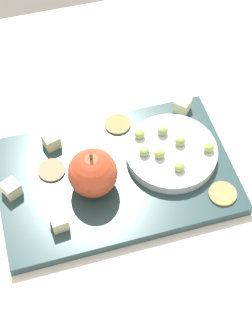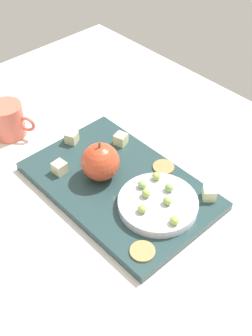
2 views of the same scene
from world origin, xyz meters
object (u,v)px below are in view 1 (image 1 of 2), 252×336
serving_dish (171,152)px  grape_5 (180,141)px  grape_4 (144,151)px  grape_6 (208,146)px  cheese_cube_2 (51,141)px  cracker_1 (117,124)px  grape_0 (180,167)px  cheese_cube_0 (182,105)px  grape_2 (163,131)px  cheese_cube_1 (11,189)px  cracker_0 (223,194)px  cracker_2 (52,170)px  platter (115,176)px  apple_whole (93,173)px  grape_1 (160,154)px  grape_3 (140,134)px  cheese_cube_3 (59,222)px

serving_dish → grape_5: (1.71, 0.71, 1.72)cm
grape_4 → grape_6: 10.73cm
cheese_cube_2 → cracker_1: 12.09cm
grape_0 → grape_4: bearing=135.5°
cheese_cube_0 → grape_2: grape_2 is taller
serving_dish → cheese_cube_1: (-27.12, -0.10, 0.36)cm
grape_5 → cheese_cube_1: bearing=-178.4°
cheese_cube_2 → grape_6: 26.65cm
cheese_cube_1 → grape_6: (32.99, -1.42, 1.32)cm
cracker_0 → cracker_2: bearing=155.0°
grape_0 → grape_2: bearing=92.6°
platter → apple_whole: bearing=-159.4°
cheese_cube_0 → cheese_cube_1: (-32.31, -9.28, 0.00)cm
grape_4 → cheese_cube_0: bearing=42.0°
grape_1 → grape_2: same height
cheese_cube_1 → cracker_2: bearing=20.0°
cheese_cube_2 → grape_3: bearing=-14.1°
cracker_2 → cheese_cube_2: bearing=78.5°
grape_6 → cheese_cube_2: bearing=159.9°
cheese_cube_3 → cracker_1: size_ratio=0.55×
cheese_cube_0 → cracker_2: bearing=-165.1°
cheese_cube_3 → grape_0: size_ratio=1.40×
cheese_cube_2 → cheese_cube_3: (-1.79, -15.70, 0.00)cm
cheese_cube_1 → cheese_cube_2: bearing=44.1°
platter → grape_1: bearing=0.4°
cracker_1 → grape_0: (7.03, -13.19, 2.37)cm
platter → grape_0: 11.07cm
cheese_cube_2 → cracker_2: size_ratio=0.55×
cracker_1 → grape_2: grape_2 is taller
cracker_2 → cracker_1: bearing=26.6°
cheese_cube_1 → grape_2: bearing=7.8°
grape_1 → grape_5: (4.15, 1.61, -0.03)cm
platter → serving_dish: serving_dish is taller
platter → cheese_cube_1: 17.20cm
cheese_cube_2 → grape_0: size_ratio=1.40×
serving_dish → cracker_2: bearing=173.2°
grape_4 → grape_5: grape_5 is taller
cracker_1 → grape_2: (6.67, -5.42, 2.43)cm
cheese_cube_0 → cracker_2: cheese_cube_0 is taller
serving_dish → cracker_2: 20.34cm
cheese_cube_0 → grape_6: (0.68, -10.70, 1.32)cm
serving_dish → cheese_cube_0: 10.55cm
grape_1 → grape_2: 4.86cm
platter → grape_3: (5.65, 4.91, 3.56)cm
cracker_1 → cheese_cube_0: bearing=1.0°
grape_0 → grape_3: (-4.31, 8.19, 0.03)cm
grape_2 → grape_4: (-4.23, -3.27, -0.06)cm
cheese_cube_2 → cracker_2: 5.44cm
cracker_0 → grape_0: (-5.71, 5.38, 2.37)cm
grape_2 → cracker_2: bearing=-176.7°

